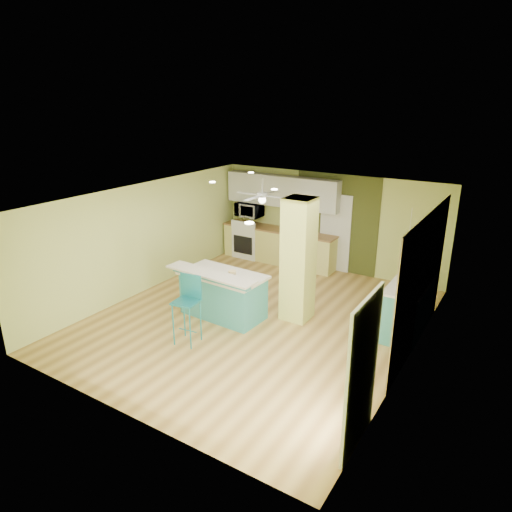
# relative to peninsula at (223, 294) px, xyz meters

# --- Properties ---
(floor) EXTENTS (6.00, 7.00, 0.01)m
(floor) POSITION_rel_peninsula_xyz_m (0.68, 0.24, -0.50)
(floor) COLOR olive
(floor) RESTS_ON ground
(ceiling) EXTENTS (6.00, 7.00, 0.01)m
(ceiling) POSITION_rel_peninsula_xyz_m (0.68, 0.24, 2.01)
(ceiling) COLOR white
(ceiling) RESTS_ON wall_back
(wall_back) EXTENTS (6.00, 0.01, 2.50)m
(wall_back) POSITION_rel_peninsula_xyz_m (0.68, 3.74, 0.76)
(wall_back) COLOR #CFDB75
(wall_back) RESTS_ON floor
(wall_front) EXTENTS (6.00, 0.01, 2.50)m
(wall_front) POSITION_rel_peninsula_xyz_m (0.68, -3.27, 0.76)
(wall_front) COLOR #CFDB75
(wall_front) RESTS_ON floor
(wall_left) EXTENTS (0.01, 7.00, 2.50)m
(wall_left) POSITION_rel_peninsula_xyz_m (-2.33, 0.24, 0.76)
(wall_left) COLOR #CFDB75
(wall_left) RESTS_ON floor
(wall_right) EXTENTS (0.01, 7.00, 2.50)m
(wall_right) POSITION_rel_peninsula_xyz_m (3.68, 0.24, 0.76)
(wall_right) COLOR #CFDB75
(wall_right) RESTS_ON floor
(wood_panel) EXTENTS (0.02, 3.40, 2.50)m
(wood_panel) POSITION_rel_peninsula_xyz_m (3.66, 0.84, 0.76)
(wood_panel) COLOR #876F4D
(wood_panel) RESTS_ON floor
(olive_accent) EXTENTS (2.20, 0.02, 2.50)m
(olive_accent) POSITION_rel_peninsula_xyz_m (0.88, 3.73, 0.76)
(olive_accent) COLOR #454C1E
(olive_accent) RESTS_ON floor
(interior_door) EXTENTS (0.82, 0.05, 2.00)m
(interior_door) POSITION_rel_peninsula_xyz_m (0.88, 3.70, 0.51)
(interior_door) COLOR white
(interior_door) RESTS_ON floor
(french_door) EXTENTS (0.04, 1.08, 2.10)m
(french_door) POSITION_rel_peninsula_xyz_m (3.65, -2.06, 0.56)
(french_door) COLOR silver
(french_door) RESTS_ON floor
(column) EXTENTS (0.55, 0.55, 2.50)m
(column) POSITION_rel_peninsula_xyz_m (1.33, 0.74, 0.76)
(column) COLOR #D3DA65
(column) RESTS_ON floor
(kitchen_run) EXTENTS (3.25, 0.63, 0.94)m
(kitchen_run) POSITION_rel_peninsula_xyz_m (-0.62, 3.44, -0.02)
(kitchen_run) COLOR #E5DF78
(kitchen_run) RESTS_ON floor
(stove) EXTENTS (0.76, 0.66, 1.08)m
(stove) POSITION_rel_peninsula_xyz_m (-1.57, 3.43, -0.03)
(stove) COLOR white
(stove) RESTS_ON floor
(upper_cabinets) EXTENTS (3.20, 0.34, 0.80)m
(upper_cabinets) POSITION_rel_peninsula_xyz_m (-0.62, 3.56, 1.46)
(upper_cabinets) COLOR silver
(upper_cabinets) RESTS_ON wall_back
(microwave) EXTENTS (0.70, 0.48, 0.39)m
(microwave) POSITION_rel_peninsula_xyz_m (-1.57, 3.44, 0.86)
(microwave) COLOR silver
(microwave) RESTS_ON wall_back
(ceiling_fan) EXTENTS (1.41, 1.41, 0.61)m
(ceiling_fan) POSITION_rel_peninsula_xyz_m (-0.42, 2.24, 1.59)
(ceiling_fan) COLOR silver
(ceiling_fan) RESTS_ON ceiling
(pendant_lamp) EXTENTS (0.14, 0.14, 0.69)m
(pendant_lamp) POSITION_rel_peninsula_xyz_m (3.33, 0.99, 1.39)
(pendant_lamp) COLOR white
(pendant_lamp) RESTS_ON ceiling
(wall_decor) EXTENTS (0.03, 0.90, 0.70)m
(wall_decor) POSITION_rel_peninsula_xyz_m (3.64, 1.04, 1.06)
(wall_decor) COLOR brown
(wall_decor) RESTS_ON wood_panel
(peninsula) EXTENTS (2.01, 1.14, 1.06)m
(peninsula) POSITION_rel_peninsula_xyz_m (0.00, 0.00, 0.00)
(peninsula) COLOR teal
(peninsula) RESTS_ON floor
(bar_stool) EXTENTS (0.47, 0.47, 1.28)m
(bar_stool) POSITION_rel_peninsula_xyz_m (0.08, -1.15, 0.37)
(bar_stool) COLOR teal
(bar_stool) RESTS_ON floor
(side_counter) EXTENTS (0.67, 1.58, 1.01)m
(side_counter) POSITION_rel_peninsula_xyz_m (3.38, 1.34, 0.02)
(side_counter) COLOR teal
(side_counter) RESTS_ON floor
(fruit_bowl) EXTENTS (0.36, 0.36, 0.07)m
(fruit_bowl) POSITION_rel_peninsula_xyz_m (-0.14, 3.44, 0.48)
(fruit_bowl) COLOR #382017
(fruit_bowl) RESTS_ON kitchen_run
(canister) EXTENTS (0.15, 0.15, 0.16)m
(canister) POSITION_rel_peninsula_xyz_m (0.30, -0.08, 0.51)
(canister) COLOR gold
(canister) RESTS_ON peninsula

